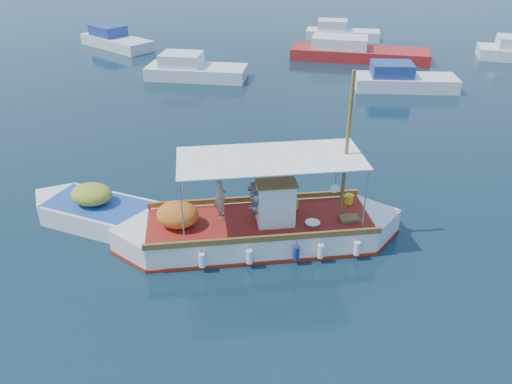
# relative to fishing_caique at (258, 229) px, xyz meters

# --- Properties ---
(ground) EXTENTS (160.00, 160.00, 0.00)m
(ground) POSITION_rel_fishing_caique_xyz_m (0.63, 0.45, -0.51)
(ground) COLOR black
(ground) RESTS_ON ground
(fishing_caique) EXTENTS (9.10, 4.54, 5.81)m
(fishing_caique) POSITION_rel_fishing_caique_xyz_m (0.00, 0.00, 0.00)
(fishing_caique) COLOR white
(fishing_caique) RESTS_ON ground
(dinghy) EXTENTS (6.67, 2.91, 1.66)m
(dinghy) POSITION_rel_fishing_caique_xyz_m (-5.02, 0.07, -0.16)
(dinghy) COLOR white
(dinghy) RESTS_ON ground
(bg_boat_nw) EXTENTS (6.47, 2.59, 1.80)m
(bg_boat_nw) POSITION_rel_fishing_caique_xyz_m (-7.29, 17.54, -0.02)
(bg_boat_nw) COLOR silver
(bg_boat_nw) RESTS_ON ground
(bg_boat_n) EXTENTS (9.96, 3.16, 1.80)m
(bg_boat_n) POSITION_rel_fishing_caique_xyz_m (3.01, 24.21, -0.02)
(bg_boat_n) COLOR #A61F1B
(bg_boat_n) RESTS_ON ground
(bg_boat_ne) EXTENTS (6.27, 2.88, 1.80)m
(bg_boat_ne) POSITION_rel_fishing_caique_xyz_m (5.89, 17.58, -0.02)
(bg_boat_ne) COLOR silver
(bg_boat_ne) RESTS_ON ground
(bg_boat_far_w) EXTENTS (6.91, 5.39, 1.80)m
(bg_boat_far_w) POSITION_rel_fishing_caique_xyz_m (-15.92, 24.75, -0.02)
(bg_boat_far_w) COLOR silver
(bg_boat_far_w) RESTS_ON ground
(bg_boat_far_n) EXTENTS (6.06, 2.01, 1.80)m
(bg_boat_far_n) POSITION_rel_fishing_caique_xyz_m (1.77, 30.61, -0.02)
(bg_boat_far_n) COLOR silver
(bg_boat_far_n) RESTS_ON ground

